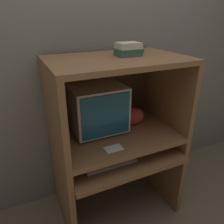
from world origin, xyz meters
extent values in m
cube|color=gray|center=(0.00, 0.71, 1.30)|extent=(6.00, 0.06, 2.60)
cube|color=brown|center=(-0.46, 0.33, 0.31)|extent=(0.04, 0.65, 0.62)
cube|color=brown|center=(0.46, 0.33, 0.31)|extent=(0.04, 0.65, 0.62)
cube|color=brown|center=(0.00, 0.14, 0.61)|extent=(0.89, 0.36, 0.04)
cube|color=brown|center=(-0.46, 0.33, 0.70)|extent=(0.04, 0.65, 0.15)
cube|color=brown|center=(0.46, 0.33, 0.70)|extent=(0.04, 0.65, 0.15)
cube|color=brown|center=(0.00, 0.33, 0.75)|extent=(0.89, 0.65, 0.04)
cube|color=brown|center=(-0.46, 0.33, 1.06)|extent=(0.04, 0.65, 0.59)
cube|color=brown|center=(0.46, 0.33, 1.06)|extent=(0.04, 0.65, 0.59)
cube|color=brown|center=(0.00, 0.33, 1.34)|extent=(0.89, 0.65, 0.04)
cube|color=#48321E|center=(0.00, 0.64, 1.06)|extent=(0.89, 0.01, 0.59)
cylinder|color=beige|center=(-0.12, 0.44, 0.78)|extent=(0.21, 0.21, 0.02)
cube|color=beige|center=(-0.12, 0.44, 0.97)|extent=(0.41, 0.38, 0.35)
cube|color=navy|center=(-0.12, 0.25, 0.97)|extent=(0.37, 0.01, 0.32)
cube|color=beige|center=(-0.13, 0.16, 0.63)|extent=(0.39, 0.14, 0.02)
cube|color=silver|center=(-0.13, 0.16, 0.65)|extent=(0.36, 0.11, 0.01)
ellipsoid|color=black|center=(0.13, 0.17, 0.64)|extent=(0.07, 0.05, 0.03)
ellipsoid|color=#BC382D|center=(0.20, 0.39, 0.84)|extent=(0.18, 0.14, 0.15)
cube|color=#4C4C51|center=(0.09, 0.33, 1.37)|extent=(0.17, 0.12, 0.02)
cube|color=#236638|center=(0.10, 0.34, 1.39)|extent=(0.18, 0.13, 0.03)
cube|color=beige|center=(0.09, 0.33, 1.43)|extent=(0.16, 0.12, 0.04)
cube|color=white|center=(-0.12, 0.12, 0.77)|extent=(0.12, 0.08, 0.00)
camera|label=1|loc=(-0.67, -1.04, 1.63)|focal=35.00mm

